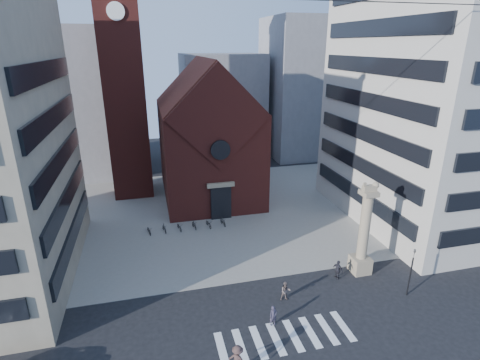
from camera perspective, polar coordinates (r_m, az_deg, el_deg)
The scene contains 21 objects.
ground at distance 30.81m, azimuth 3.74°, elevation -19.26°, with size 120.00×120.00×0.00m, color black.
piazza at distance 46.58m, azimuth -3.39°, elevation -4.75°, with size 46.00×30.00×0.05m, color gray.
zebra_crossing at distance 28.83m, azimuth 6.83°, elevation -22.65°, with size 10.20×3.20×0.01m, color white, non-canonical shape.
church at distance 49.63m, azimuth -4.92°, elevation 6.50°, with size 12.00×16.65×18.00m.
campanile at distance 50.82m, azimuth -17.35°, elevation 14.88°, with size 5.50×5.50×31.20m.
building_right at distance 47.05m, azimuth 29.05°, elevation 13.33°, with size 18.00×22.00×32.00m, color #B3AEA2.
bg_block_left at distance 64.39m, azimuth -25.52°, elevation 10.50°, with size 16.00×14.00×22.00m, color gray.
bg_block_mid at distance 69.79m, azimuth -2.75°, elevation 11.30°, with size 14.00×12.00×18.00m, color gray.
bg_block_right at distance 71.51m, azimuth 10.75°, elevation 13.62°, with size 16.00×14.00×24.00m, color gray.
lion_column at distance 35.00m, azimuth 18.29°, elevation -8.36°, with size 1.63×1.60×8.68m.
traffic_light at distance 33.90m, azimuth 24.60°, elevation -12.51°, with size 0.13×0.16×4.30m.
pedestrian_0 at distance 29.16m, azimuth 5.09°, elevation -19.91°, with size 0.59×0.38×1.61m, color #342F41.
pedestrian_1 at distance 31.52m, azimuth 6.96°, elevation -16.46°, with size 0.81×0.63×1.66m, color #60514D.
pedestrian_2 at distance 34.75m, azimuth 14.69°, elevation -13.09°, with size 1.04×0.43×1.78m, color #25242C.
pedestrian_3 at distance 25.87m, azimuth -0.35°, elevation -25.63°, with size 1.26×0.73×1.96m, color #432F2C.
scooter_0 at distance 42.17m, azimuth -13.70°, elevation -7.45°, with size 0.54×1.55×0.82m, color black.
scooter_1 at distance 42.15m, azimuth -11.46°, elevation -7.21°, with size 0.43×1.51×0.91m, color black.
scooter_2 at distance 42.24m, azimuth -9.22°, elevation -7.07°, with size 0.54×1.55×0.82m, color black.
scooter_3 at distance 42.35m, azimuth -7.00°, elevation -6.80°, with size 0.43×1.51×0.91m, color black.
scooter_4 at distance 42.57m, azimuth -4.79°, elevation -6.64°, with size 0.54×1.55×0.82m, color black.
scooter_5 at distance 42.80m, azimuth -2.62°, elevation -6.36°, with size 0.43×1.51×0.91m, color black.
Camera 1 is at (-7.66, -22.63, 19.45)m, focal length 28.00 mm.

